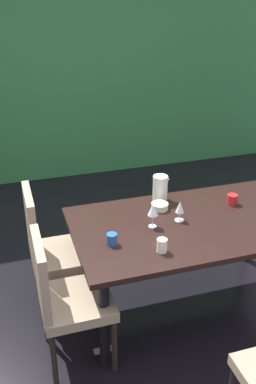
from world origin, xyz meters
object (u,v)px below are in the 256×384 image
Objects in this scene: chair_left_near at (64,295)px; dining_table at (192,232)px; wine_glass_center at (180,208)px; cup_east at (112,239)px; serving_bowl_front at (160,206)px; wine_glass_near_shelf at (153,210)px; cup_right at (162,245)px; pitcher_near_window at (160,188)px; cup_north at (232,199)px; chair_left_far at (50,246)px.

dining_table is at bearing 105.36° from chair_left_near.
cup_east is (-0.54, -0.15, -0.07)m from wine_glass_center.
serving_bowl_front is at bearing 109.83° from wine_glass_center.
wine_glass_near_shelf is (-0.21, -0.02, 0.03)m from wine_glass_center.
wine_glass_near_shelf is 0.37m from cup_east.
cup_right is 0.72m from pitcher_near_window.
cup_east is at bearing -158.31° from wine_glass_near_shelf.
pitcher_near_window is (0.88, 0.66, 0.31)m from chair_left_near.
chair_left_near is at bearing -162.83° from cup_north.
serving_bowl_front is 0.64× the size of pitcher_near_window.
chair_left_near is at bearing -157.00° from wine_glass_near_shelf.
cup_right is (0.64, -0.02, 0.25)m from chair_left_near.
cup_right is (0.64, -0.55, 0.23)m from chair_left_far.
pitcher_near_window reaches higher than cup_north.
dining_table is 0.31m from serving_bowl_front.
cup_east is (0.36, 0.16, 0.24)m from chair_left_near.
dining_table is 0.64m from cup_east.
cup_east is at bearing -165.40° from cup_north.
cup_right is (-0.75, -0.44, 0.01)m from cup_north.
cup_east reaches higher than serving_bowl_front.
wine_glass_center is 0.76× the size of pitcher_near_window.
chair_left_near reaches higher than wine_glass_near_shelf.
chair_left_far is 5.60× the size of wine_glass_near_shelf.
cup_north is (0.70, 0.14, -0.09)m from wine_glass_near_shelf.
cup_right reaches higher than serving_bowl_front.
cup_right is at bearing -99.29° from wine_glass_near_shelf.
wine_glass_center is 0.51m from cup_north.
chair_left_far is at bearing 160.29° from wine_glass_near_shelf.
pitcher_near_window reaches higher than serving_bowl_front.
pitcher_near_window is at bearing 92.19° from wine_glass_center.
cup_right is at bearing -140.39° from dining_table.
pitcher_near_window reaches higher than cup_east.
wine_glass_center reaches higher than serving_bowl_front.
wine_glass_center reaches higher than cup_right.
pitcher_near_window is at bearing 97.91° from chair_left_far.
dining_table is 0.44m from pitcher_near_window.
chair_left_far is 0.97m from wine_glass_center.
serving_bowl_front reaches higher than dining_table.
chair_left_near is 0.46m from cup_east.
cup_right is 0.45× the size of pitcher_near_window.
serving_bowl_front is 0.18m from pitcher_near_window.
wine_glass_near_shelf reaches higher than wine_glass_center.
wine_glass_center is 0.35m from pitcher_near_window.
cup_east is 0.38× the size of pitcher_near_window.
pitcher_near_window is (-0.01, 0.35, -0.00)m from wine_glass_center.
wine_glass_near_shelf reaches higher than serving_bowl_front.
chair_left_far is 0.57m from cup_east.
cup_north is at bearing 30.61° from cup_right.
pitcher_near_window is at bearing 61.82° from wine_glass_near_shelf.
serving_bowl_front is at bearing 37.07° from cup_east.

